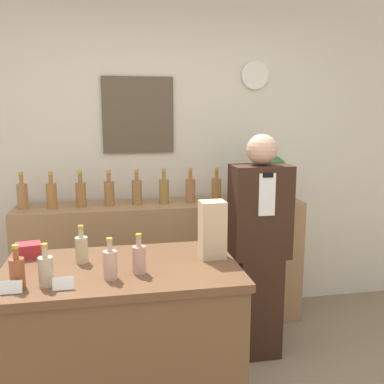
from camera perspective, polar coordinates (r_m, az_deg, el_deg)
back_wall at (r=3.55m, az=-5.39°, el=4.85°), size 5.20×0.09×2.70m
back_shelf at (r=3.49m, az=-3.82°, el=-9.61°), size 2.23×0.40×1.00m
display_counter at (r=2.39m, az=-9.06°, el=-20.52°), size 1.16×0.69×0.95m
shopkeeper at (r=3.00m, az=8.91°, el=-7.48°), size 0.40×0.25×1.57m
potted_plant at (r=3.49m, az=10.27°, el=2.17°), size 0.30×0.30×0.37m
paper_bag at (r=2.24m, az=2.73°, el=-5.02°), size 0.13×0.11×0.30m
price_card_left at (r=2.00m, az=-22.98°, el=-11.62°), size 0.09×0.02×0.06m
price_card_right at (r=1.96m, az=-16.78°, el=-11.61°), size 0.09×0.02×0.06m
gift_box at (r=2.43m, az=-20.99°, el=-7.29°), size 0.14×0.12×0.08m
counter_bottle_0 at (r=2.03m, az=-22.28°, el=-9.81°), size 0.06×0.06×0.19m
counter_bottle_1 at (r=2.01m, az=-18.91°, el=-9.83°), size 0.06×0.06×0.19m
counter_bottle_2 at (r=2.26m, az=-14.50°, el=-7.32°), size 0.06×0.06×0.19m
counter_bottle_3 at (r=2.02m, az=-10.85°, el=-9.35°), size 0.06×0.06×0.19m
counter_bottle_4 at (r=2.06m, az=-7.07°, el=-8.78°), size 0.06×0.06×0.19m
shelf_bottle_0 at (r=3.38m, az=-21.68°, el=-0.38°), size 0.08×0.08×0.28m
shelf_bottle_1 at (r=3.33m, az=-18.21°, el=-0.34°), size 0.08×0.08×0.28m
shelf_bottle_2 at (r=3.31m, az=-14.60°, el=-0.19°), size 0.08×0.08×0.28m
shelf_bottle_3 at (r=3.31m, az=-10.97°, el=-0.04°), size 0.08×0.08×0.28m
shelf_bottle_4 at (r=3.33m, az=-7.36°, el=0.11°), size 0.08×0.08×0.28m
shelf_bottle_5 at (r=3.34m, az=-3.76°, el=0.20°), size 0.08×0.08×0.28m
shelf_bottle_6 at (r=3.37m, az=-0.22°, el=0.32°), size 0.08×0.08×0.28m
shelf_bottle_7 at (r=3.41m, az=3.26°, el=0.43°), size 0.08×0.08×0.28m
shelf_bottle_8 at (r=3.48m, az=6.55°, el=0.58°), size 0.08×0.08×0.28m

